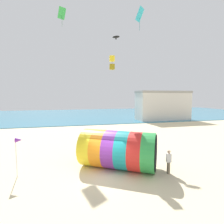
# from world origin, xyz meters

# --- Properties ---
(ground_plane) EXTENTS (120.00, 120.00, 0.00)m
(ground_plane) POSITION_xyz_m (0.00, 0.00, 0.00)
(ground_plane) COLOR beige
(sea) EXTENTS (120.00, 40.00, 0.10)m
(sea) POSITION_xyz_m (0.00, 41.90, 0.05)
(sea) COLOR teal
(sea) RESTS_ON ground
(giant_inflatable_tube) EXTENTS (6.58, 5.60, 3.01)m
(giant_inflatable_tube) POSITION_xyz_m (1.25, 1.10, 1.50)
(giant_inflatable_tube) COLOR yellow
(giant_inflatable_tube) RESTS_ON ground
(kite_handler) EXTENTS (0.41, 0.32, 1.78)m
(kite_handler) POSITION_xyz_m (4.65, -0.76, 0.92)
(kite_handler) COLOR #726651
(kite_handler) RESTS_ON ground
(kite_yellow_box) EXTENTS (0.57, 0.57, 1.42)m
(kite_yellow_box) POSITION_xyz_m (1.76, 5.28, 9.09)
(kite_yellow_box) COLOR yellow
(kite_green_diamond) EXTENTS (1.25, 1.11, 2.59)m
(kite_green_diamond) POSITION_xyz_m (-3.28, 15.31, 17.65)
(kite_green_diamond) COLOR green
(kite_black_parafoil) EXTENTS (1.00, 0.77, 0.48)m
(kite_black_parafoil) POSITION_xyz_m (3.52, 10.38, 13.34)
(kite_black_parafoil) COLOR black
(kite_cyan_diamond) EXTENTS (1.23, 1.20, 2.54)m
(kite_cyan_diamond) POSITION_xyz_m (5.85, 8.21, 15.38)
(kite_cyan_diamond) COLOR #2DB2C6
(promenade_building) EXTENTS (12.66, 4.90, 6.95)m
(promenade_building) POSITION_xyz_m (19.21, 25.71, 3.49)
(promenade_building) COLOR silver
(promenade_building) RESTS_ON ground
(beach_flag) EXTENTS (0.47, 0.36, 2.87)m
(beach_flag) POSITION_xyz_m (-6.02, 1.27, 2.55)
(beach_flag) COLOR silver
(beach_flag) RESTS_ON ground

